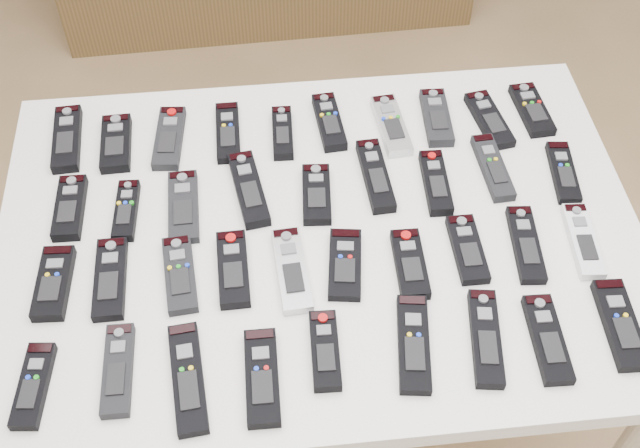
{
  "coord_description": "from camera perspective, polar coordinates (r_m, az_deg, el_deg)",
  "views": [
    {
      "loc": [
        -0.15,
        -0.98,
        1.99
      ],
      "look_at": [
        -0.05,
        -0.01,
        0.8
      ],
      "focal_mm": 45.0,
      "sensor_mm": 36.0,
      "label": 1
    }
  ],
  "objects": [
    {
      "name": "remote_17",
      "position": [
        1.69,
        12.18,
        3.96
      ],
      "size": [
        0.05,
        0.18,
        0.02
      ],
      "primitive_type": "cube",
      "rotation": [
        0.0,
        0.0,
        0.05
      ],
      "color": "black",
      "rests_on": "table"
    },
    {
      "name": "remote_13",
      "position": [
        1.62,
        -5.08,
        2.49
      ],
      "size": [
        0.08,
        0.2,
        0.02
      ],
      "primitive_type": "cube",
      "rotation": [
        0.0,
        0.0,
        0.15
      ],
      "color": "black",
      "rests_on": "table"
    },
    {
      "name": "remote_30",
      "position": [
        1.41,
        -14.17,
        -10.02
      ],
      "size": [
        0.05,
        0.17,
        0.02
      ],
      "primitive_type": "cube",
      "rotation": [
        0.0,
        0.0,
        -0.01
      ],
      "color": "black",
      "rests_on": "table"
    },
    {
      "name": "remote_29",
      "position": [
        1.44,
        -19.71,
        -10.76
      ],
      "size": [
        0.06,
        0.16,
        0.02
      ],
      "primitive_type": "cube",
      "rotation": [
        0.0,
        0.0,
        -0.1
      ],
      "color": "black",
      "rests_on": "table"
    },
    {
      "name": "remote_16",
      "position": [
        1.64,
        8.23,
        2.93
      ],
      "size": [
        0.05,
        0.16,
        0.02
      ],
      "primitive_type": "cube",
      "rotation": [
        0.0,
        0.0,
        -0.04
      ],
      "color": "black",
      "rests_on": "table"
    },
    {
      "name": "remote_28",
      "position": [
        1.61,
        18.19,
        -1.15
      ],
      "size": [
        0.06,
        0.18,
        0.02
      ],
      "primitive_type": "cube",
      "rotation": [
        0.0,
        0.0,
        -0.08
      ],
      "color": "silver",
      "rests_on": "table"
    },
    {
      "name": "remote_24",
      "position": [
        1.49,
        1.79,
        -2.88
      ],
      "size": [
        0.08,
        0.16,
        0.02
      ],
      "primitive_type": "cube",
      "rotation": [
        0.0,
        0.0,
        -0.14
      ],
      "color": "black",
      "rests_on": "table"
    },
    {
      "name": "remote_8",
      "position": [
        1.79,
        11.94,
        7.26
      ],
      "size": [
        0.08,
        0.17,
        0.02
      ],
      "primitive_type": "cube",
      "rotation": [
        0.0,
        0.0,
        0.15
      ],
      "color": "black",
      "rests_on": "table"
    },
    {
      "name": "remote_10",
      "position": [
        1.65,
        -17.37,
        1.12
      ],
      "size": [
        0.06,
        0.16,
        0.02
      ],
      "primitive_type": "cube",
      "rotation": [
        0.0,
        0.0,
        -0.02
      ],
      "color": "black",
      "rests_on": "table"
    },
    {
      "name": "table",
      "position": [
        1.6,
        0.0,
        -1.77
      ],
      "size": [
        1.25,
        0.88,
        0.78
      ],
      "color": "white",
      "rests_on": "ground"
    },
    {
      "name": "remote_23",
      "position": [
        1.49,
        -2.03,
        -3.28
      ],
      "size": [
        0.06,
        0.19,
        0.02
      ],
      "primitive_type": "cube",
      "rotation": [
        0.0,
        0.0,
        0.06
      ],
      "color": "#B7B7BC",
      "rests_on": "table"
    },
    {
      "name": "remote_7",
      "position": [
        1.77,
        8.28,
        7.5
      ],
      "size": [
        0.06,
        0.17,
        0.02
      ],
      "primitive_type": "cube",
      "rotation": [
        0.0,
        0.0,
        -0.05
      ],
      "color": "black",
      "rests_on": "table"
    },
    {
      "name": "remote_36",
      "position": [
        1.46,
        15.87,
        -7.87
      ],
      "size": [
        0.06,
        0.17,
        0.02
      ],
      "primitive_type": "cube",
      "rotation": [
        0.0,
        0.0,
        -0.03
      ],
      "color": "black",
      "rests_on": "table"
    },
    {
      "name": "remote_14",
      "position": [
        1.6,
        -0.25,
        2.13
      ],
      "size": [
        0.07,
        0.15,
        0.02
      ],
      "primitive_type": "cube",
      "rotation": [
        0.0,
        0.0,
        -0.08
      ],
      "color": "black",
      "rests_on": "table"
    },
    {
      "name": "remote_0",
      "position": [
        1.79,
        -17.55,
        5.8
      ],
      "size": [
        0.06,
        0.19,
        0.02
      ],
      "primitive_type": "cube",
      "rotation": [
        0.0,
        0.0,
        0.05
      ],
      "color": "black",
      "rests_on": "table"
    },
    {
      "name": "remote_5",
      "position": [
        1.75,
        0.66,
        7.27
      ],
      "size": [
        0.06,
        0.17,
        0.02
      ],
      "primitive_type": "cube",
      "rotation": [
        0.0,
        0.0,
        0.07
      ],
      "color": "black",
      "rests_on": "table"
    },
    {
      "name": "remote_25",
      "position": [
        1.5,
        6.42,
        -2.84
      ],
      "size": [
        0.06,
        0.15,
        0.02
      ],
      "primitive_type": "cube",
      "rotation": [
        0.0,
        0.0,
        -0.02
      ],
      "color": "black",
      "rests_on": "table"
    },
    {
      "name": "remote_37",
      "position": [
        1.51,
        20.57,
        -6.7
      ],
      "size": [
        0.06,
        0.18,
        0.02
      ],
      "primitive_type": "cube",
      "rotation": [
        0.0,
        0.0,
        -0.05
      ],
      "color": "black",
      "rests_on": "table"
    },
    {
      "name": "remote_18",
      "position": [
        1.72,
        16.91,
        3.53
      ],
      "size": [
        0.06,
        0.17,
        0.02
      ],
      "primitive_type": "cube",
      "rotation": [
        0.0,
        0.0,
        -0.11
      ],
      "color": "black",
      "rests_on": "table"
    },
    {
      "name": "remote_6",
      "position": [
        1.74,
        5.09,
        6.98
      ],
      "size": [
        0.07,
        0.18,
        0.02
      ],
      "primitive_type": "cube",
      "rotation": [
        0.0,
        0.0,
        0.08
      ],
      "color": "#B7B7BC",
      "rests_on": "table"
    },
    {
      "name": "remote_22",
      "position": [
        1.49,
        -6.2,
        -3.2
      ],
      "size": [
        0.06,
        0.17,
        0.02
      ],
      "primitive_type": "cube",
      "rotation": [
        0.0,
        0.0,
        0.02
      ],
      "color": "black",
      "rests_on": "table"
    },
    {
      "name": "remote_34",
      "position": [
        1.41,
        6.67,
        -8.45
      ],
      "size": [
        0.08,
        0.19,
        0.02
      ],
      "primitive_type": "cube",
      "rotation": [
        0.0,
        0.0,
        -0.14
      ],
      "color": "black",
      "rests_on": "table"
    },
    {
      "name": "remote_15",
      "position": [
        1.64,
        3.97,
        3.45
      ],
      "size": [
        0.06,
        0.19,
        0.02
      ],
      "primitive_type": "cube",
      "rotation": [
        0.0,
        0.0,
        0.05
      ],
      "color": "black",
      "rests_on": "table"
    },
    {
      "name": "remote_11",
      "position": [
        1.62,
        -13.61,
        0.94
      ],
      "size": [
        0.05,
        0.15,
        0.02
      ],
      "primitive_type": "cube",
      "rotation": [
        0.0,
        0.0,
        -0.05
      ],
      "color": "black",
      "rests_on": "table"
    },
    {
      "name": "remote_9",
      "position": [
        1.84,
        14.83,
        7.86
      ],
      "size": [
        0.07,
        0.16,
        0.02
      ],
      "primitive_type": "cube",
      "rotation": [
        0.0,
        0.0,
        0.07
      ],
      "color": "black",
      "rests_on": "table"
    },
    {
      "name": "remote_35",
      "position": [
        1.43,
        11.7,
        -7.94
      ],
      "size": [
        0.08,
        0.19,
        0.02
      ],
      "primitive_type": "cube",
      "rotation": [
        0.0,
        0.0,
        -0.15
      ],
      "color": "black",
      "rests_on": "table"
    },
    {
      "name": "ground",
      "position": [
        2.23,
        1.22,
        -12.85
      ],
      "size": [
        4.0,
        4.0,
        0.0
      ],
      "primitive_type": "plane",
      "color": "olive",
      "rests_on": "ground"
    },
    {
      "name": "remote_31",
      "position": [
        1.38,
        -9.38,
        -10.76
      ],
      "size": [
        0.07,
        0.21,
        0.02
      ],
      "primitive_type": "cube",
      "rotation": [
        0.0,
        0.0,
        0.09
      ],
      "color": "black",
      "rests_on": "table"
    },
    {
      "name": "remote_4",
      "position": [
        1.73,
        -2.68,
        6.49
      ],
      "size": [
        0.05,
        0.15,
        0.02
      ],
      "primitive_type": "cube",
      "rotation": [
        0.0,
        0.0,
        -0.04
      ],
      "color": "black",
      "rests_on": "table"
    },
    {
      "name": "remote_21",
      "position": [
        1.5,
        -9.94,
        -3.56
      ],
      "size": [
        0.07,
        0.17,
        0.02
      ],
      "primitive_type": "cube",
      "rotation": [
        0.0,
        0.0,
        0.09
      ],
      "color": "black",
      "rests_on": "table"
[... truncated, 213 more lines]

